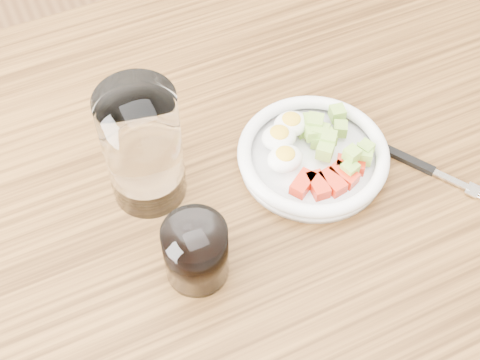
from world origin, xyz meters
name	(u,v)px	position (x,y,z in m)	size (l,w,h in m)	color
dining_table	(250,238)	(0.00, 0.00, 0.67)	(1.50, 0.90, 0.77)	brown
bowl	(312,153)	(0.10, 0.02, 0.79)	(0.20, 0.20, 0.05)	white
fork	(421,166)	(0.22, -0.05, 0.77)	(0.11, 0.16, 0.01)	black
water_glass	(143,148)	(-0.11, 0.07, 0.85)	(0.09, 0.09, 0.17)	white
coffee_glass	(196,252)	(-0.10, -0.07, 0.81)	(0.07, 0.07, 0.09)	white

